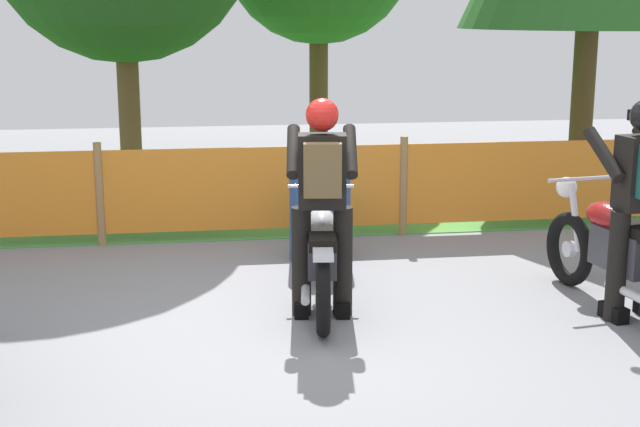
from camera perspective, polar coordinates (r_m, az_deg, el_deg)
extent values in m
cube|color=gray|center=(6.92, -2.56, -6.98)|extent=(24.00, 24.00, 0.02)
cube|color=#4C8C3D|center=(12.10, -5.06, 1.67)|extent=(24.00, 5.68, 0.01)
cylinder|color=#997547|center=(9.25, -13.79, 1.17)|extent=(0.08, 0.08, 1.05)
cylinder|color=#997547|center=(9.45, 5.30, 1.73)|extent=(0.08, 0.08, 1.05)
cube|color=orange|center=(9.22, -4.14, 1.60)|extent=(3.03, 0.02, 0.85)
cube|color=orange|center=(9.92, 14.08, 2.05)|extent=(3.03, 0.02, 0.85)
cylinder|color=brown|center=(11.93, -11.99, 6.51)|extent=(0.28, 0.28, 2.16)
cylinder|color=brown|center=(13.64, -0.09, 7.72)|extent=(0.28, 0.28, 2.25)
cylinder|color=brown|center=(11.71, 16.25, 6.03)|extent=(0.28, 0.28, 2.11)
torus|color=black|center=(7.79, 0.04, -2.34)|extent=(0.18, 0.60, 0.59)
cylinder|color=silver|center=(7.79, 0.04, -2.34)|extent=(0.07, 0.14, 0.13)
torus|color=black|center=(6.54, 0.19, -5.30)|extent=(0.18, 0.60, 0.59)
cylinder|color=silver|center=(6.54, 0.19, -5.30)|extent=(0.07, 0.14, 0.13)
cube|color=#38383D|center=(7.07, 0.12, -2.50)|extent=(0.29, 0.58, 0.30)
ellipsoid|color=#B7B7C1|center=(7.23, 0.09, -0.50)|extent=(0.28, 0.51, 0.20)
cube|color=black|center=(6.80, 0.15, -1.58)|extent=(0.27, 0.54, 0.09)
cube|color=silver|center=(6.45, 0.20, -2.56)|extent=(0.19, 0.35, 0.04)
cylinder|color=silver|center=(7.67, 0.05, -0.51)|extent=(0.08, 0.22, 0.53)
sphere|color=white|center=(7.77, 0.03, 1.27)|extent=(0.19, 0.19, 0.17)
cylinder|color=silver|center=(7.57, 0.05, 1.75)|extent=(0.56, 0.10, 0.03)
cylinder|color=silver|center=(6.87, -0.93, -4.93)|extent=(0.13, 0.51, 0.06)
torus|color=black|center=(8.03, 15.52, -2.17)|extent=(0.21, 0.65, 0.64)
cylinder|color=silver|center=(8.03, 15.52, -2.17)|extent=(0.08, 0.15, 0.14)
cube|color=#38383D|center=(7.38, 18.70, -2.23)|extent=(0.33, 0.63, 0.32)
ellipsoid|color=maroon|center=(7.51, 17.81, -0.18)|extent=(0.32, 0.55, 0.22)
cylinder|color=silver|center=(7.91, 15.88, -0.25)|extent=(0.09, 0.24, 0.57)
sphere|color=white|center=(8.00, 15.36, 1.61)|extent=(0.21, 0.21, 0.18)
cylinder|color=silver|center=(7.81, 16.18, 2.13)|extent=(0.60, 0.12, 0.03)
cylinder|color=silver|center=(7.14, 19.03, -4.81)|extent=(0.15, 0.56, 0.07)
cylinder|color=black|center=(6.95, -1.19, -3.07)|extent=(0.17, 0.17, 0.86)
cube|color=black|center=(7.06, -1.17, -5.96)|extent=(0.14, 0.27, 0.12)
cylinder|color=black|center=(6.95, 1.45, -3.06)|extent=(0.17, 0.17, 0.86)
cube|color=black|center=(7.06, 1.44, -5.95)|extent=(0.14, 0.27, 0.12)
cube|color=black|center=(6.79, 0.14, 2.71)|extent=(0.39, 0.28, 0.56)
cylinder|color=black|center=(6.95, -1.70, 3.96)|extent=(0.16, 0.49, 0.38)
cylinder|color=black|center=(6.95, 1.93, 3.97)|extent=(0.16, 0.49, 0.38)
sphere|color=red|center=(6.73, 0.14, 6.27)|extent=(0.28, 0.28, 0.25)
cube|color=black|center=(6.83, 0.13, 6.37)|extent=(0.18, 0.05, 0.08)
cube|color=brown|center=(6.61, 0.16, 2.79)|extent=(0.30, 0.19, 0.40)
cylinder|color=black|center=(7.19, 18.31, -3.18)|extent=(0.17, 0.17, 0.86)
cube|color=black|center=(7.30, 18.11, -5.98)|extent=(0.15, 0.27, 0.12)
cylinder|color=black|center=(7.13, 17.55, 3.60)|extent=(0.17, 0.49, 0.38)
cube|color=black|center=(7.15, 19.54, 5.93)|extent=(0.18, 0.06, 0.08)
cylinder|color=navy|center=(8.51, -0.01, -0.03)|extent=(0.58, 0.58, 0.88)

